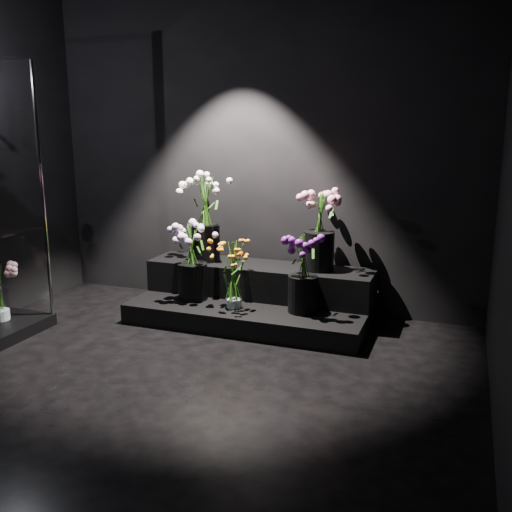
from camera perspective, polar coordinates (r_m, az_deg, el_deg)
The scene contains 8 objects.
floor at distance 3.73m, azimuth -10.58°, elevation -13.51°, with size 4.00×4.00×0.00m, color black.
wall_back at distance 5.15m, azimuth 0.30°, elevation 10.29°, with size 4.00×4.00×0.00m, color black.
display_riser at distance 4.96m, azimuth -0.15°, elevation -4.12°, with size 2.01×0.89×0.45m.
bouquet_orange_bells at distance 4.66m, azimuth -2.23°, elevation -1.84°, with size 0.27×0.27×0.56m.
bouquet_lilac at distance 4.90m, azimuth -6.40°, elevation -0.12°, with size 0.39×0.39×0.65m.
bouquet_purple at distance 4.56m, azimuth 4.74°, elevation -1.48°, with size 0.36×0.36×0.63m.
bouquet_cream_roses at distance 5.09m, azimuth -5.09°, elevation 4.54°, with size 0.40×0.40×0.79m.
bouquet_pink_roses at distance 4.78m, azimuth 6.37°, elevation 3.14°, with size 0.49×0.49×0.67m.
Camera 1 is at (1.76, -2.84, 1.67)m, focal length 40.00 mm.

